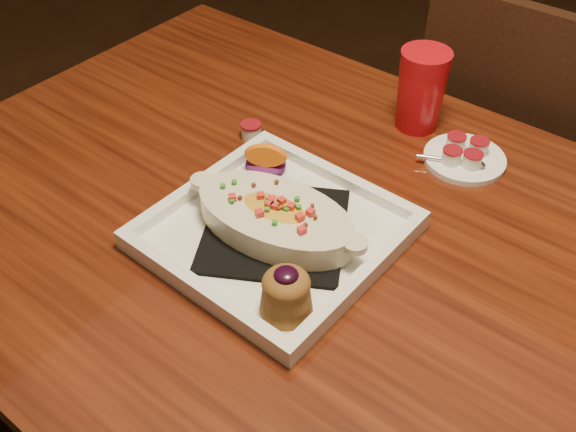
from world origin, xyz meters
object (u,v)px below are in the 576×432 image
Objects in this scene: chair_far at (514,173)px; red_tumbler at (421,90)px; table at (362,304)px; plate at (275,228)px; saucer at (463,156)px.

chair_far is 6.59× the size of red_tumbler.
table is 4.64× the size of plate.
saucer is (0.12, 0.33, -0.02)m from plate.
red_tumbler is (-0.11, 0.33, 0.17)m from table.
plate is at bearing -156.56° from table.
table is 10.63× the size of red_tumbler.
chair_far is at bearing 90.00° from table.
chair_far is 0.45m from red_tumbler.
saucer is at bearing 89.68° from table.
saucer is at bearing -21.45° from red_tumbler.
saucer is 0.94× the size of red_tumbler.
red_tumbler reaches higher than table.
red_tumbler reaches higher than plate.
chair_far is 6.99× the size of saucer.
table is at bearing -90.32° from saucer.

